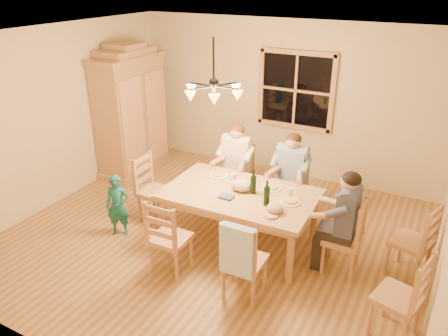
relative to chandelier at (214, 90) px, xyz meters
The scene contains 31 objects.
floor 2.08m from the chandelier, ahead, with size 5.50×5.50×0.00m, color brown.
ceiling 0.62m from the chandelier, ahead, with size 5.50×5.00×0.02m, color white.
wall_back 2.60m from the chandelier, 90.00° to the left, with size 5.50×0.02×2.70m, color #CBB890.
wall_left 2.84m from the chandelier, behind, with size 0.02×5.00×2.70m, color #CBB890.
window 2.53m from the chandelier, 85.36° to the left, with size 1.30×0.06×1.30m.
chandelier is the anchor object (origin of this frame).
armoire 2.93m from the chandelier, 151.70° to the left, with size 0.66×1.40×2.30m.
dining_table 1.46m from the chandelier, ahead, with size 1.98×1.24×0.76m.
chair_far_left 2.03m from the chandelier, 99.51° to the left, with size 0.45×0.43×0.99m.
chair_far_right 2.15m from the chandelier, 54.19° to the left, with size 0.45×0.43×0.99m.
chair_near_left 1.99m from the chandelier, 97.81° to the right, with size 0.45×0.43×0.99m.
chair_near_right 2.15m from the chandelier, 45.23° to the right, with size 0.45×0.43×0.99m.
chair_end_left 2.04m from the chandelier, behind, with size 0.43×0.45×0.99m.
chair_end_right 2.46m from the chandelier, ahead, with size 0.43×0.45×0.99m.
adult_woman 1.58m from the chandelier, 99.51° to the left, with size 0.40×0.43×0.87m.
adult_plaid_man 1.73m from the chandelier, 54.19° to the left, with size 0.40×0.43×0.87m.
adult_slate_man 2.11m from the chandelier, ahead, with size 0.43×0.40×0.87m.
towel 1.94m from the chandelier, 50.74° to the right, with size 0.38×0.10×0.58m, color #B5D7F5.
wine_bottle_a 1.26m from the chandelier, 12.01° to the left, with size 0.08×0.08×0.33m, color black.
wine_bottle_b 1.39m from the chandelier, ahead, with size 0.08×0.08×0.33m, color black.
plate_woman 1.36m from the chandelier, 111.77° to the left, with size 0.26×0.26×0.02m, color white.
plate_plaid 1.51m from the chandelier, 27.07° to the left, with size 0.26×0.26×0.02m, color white.
plate_slate 1.66m from the chandelier, ahead, with size 0.26×0.26×0.02m, color white.
wine_glass_a 1.28m from the chandelier, 60.96° to the left, with size 0.06×0.06×0.14m, color silver.
wine_glass_b 1.60m from the chandelier, 11.83° to the left, with size 0.06×0.06×0.14m, color silver.
cap 1.59m from the chandelier, 13.04° to the right, with size 0.20×0.20×0.11m, color tan.
napkin 1.34m from the chandelier, 32.40° to the right, with size 0.18×0.14×0.03m, color #465680.
cloth_bundle 1.29m from the chandelier, 17.21° to the left, with size 0.28×0.22×0.15m, color tan.
child 2.11m from the chandelier, 155.75° to the right, with size 0.33×0.21×0.89m, color #196671.
chair_spare_front 3.11m from the chandelier, 16.11° to the right, with size 0.52×0.53×0.99m.
chair_spare_back 3.05m from the chandelier, ahead, with size 0.53×0.54×0.99m.
Camera 1 is at (2.53, -4.49, 3.38)m, focal length 35.00 mm.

